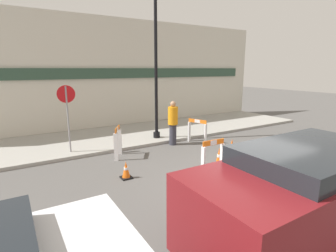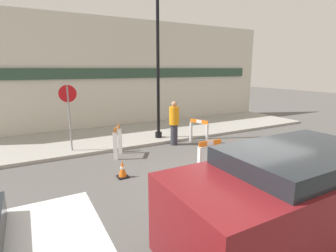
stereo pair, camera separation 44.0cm
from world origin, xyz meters
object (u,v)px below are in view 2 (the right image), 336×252
Objects in this scene: streetlamp_post at (158,41)px; person_worker at (174,122)px; stop_sign at (69,107)px; parked_car_1 at (297,195)px.

person_worker is at bearing -75.84° from streetlamp_post.
parked_car_1 is (2.40, -7.25, -0.68)m from stop_sign.
person_worker is 0.39× the size of parked_car_1.
streetlamp_post is 2.68× the size of stop_sign.
stop_sign is at bearing 108.30° from parked_car_1.
stop_sign reaches higher than parked_car_1.
streetlamp_post reaches higher than stop_sign.
streetlamp_post reaches higher than parked_car_1.
stop_sign is 7.67m from parked_car_1.
stop_sign is 1.33× the size of person_worker.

